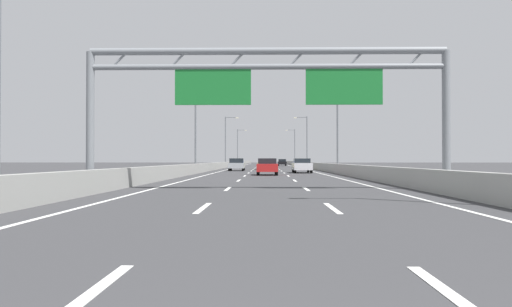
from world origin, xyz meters
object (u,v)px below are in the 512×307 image
object	(u,v)px
streetlamp_left_mid	(198,122)
white_car	(302,165)
streetlamp_left_far	(227,138)
red_car	(267,166)
yellow_car	(265,164)
blue_car	(267,162)
streetlamp_right_mid	(335,122)
streetlamp_right_distant	(294,145)
silver_car	(237,165)
black_car	(282,162)
streetlamp_right_far	(306,138)
sign_gantry	(270,82)
streetlamp_left_distant	(238,145)
streetlamp_left_near	(5,18)

from	to	relation	value
streetlamp_left_mid	white_car	distance (m)	12.39
streetlamp_left_far	red_car	xyz separation A→B (m)	(7.53, -49.68, -4.64)
yellow_car	white_car	size ratio (longest dim) A/B	0.98
blue_car	streetlamp_right_mid	bearing A→B (deg)	-83.73
streetlamp_left_mid	streetlamp_right_mid	size ratio (longest dim) A/B	1.00
streetlamp_left_far	streetlamp_right_distant	distance (m)	42.31
yellow_car	white_car	bearing A→B (deg)	-77.29
yellow_car	silver_car	xyz separation A→B (m)	(-3.34, -8.00, 0.02)
streetlamp_right_mid	blue_car	size ratio (longest dim) A/B	2.05
yellow_car	black_car	bearing A→B (deg)	84.65
streetlamp_left_mid	streetlamp_right_far	size ratio (longest dim) A/B	1.00
streetlamp_right_mid	silver_car	xyz separation A→B (m)	(-11.05, 6.15, -4.64)
sign_gantry	yellow_car	bearing A→B (deg)	90.45
streetlamp_right_far	red_car	bearing A→B (deg)	-98.47
streetlamp_left_mid	streetlamp_left_far	xyz separation A→B (m)	(0.00, 39.58, 0.00)
streetlamp_left_distant	silver_car	xyz separation A→B (m)	(3.89, -73.01, -4.64)
streetlamp_left_distant	black_car	xyz separation A→B (m)	(10.91, -25.74, -4.65)
streetlamp_right_mid	blue_car	world-z (taller)	streetlamp_right_mid
streetlamp_right_distant	streetlamp_left_distant	bearing A→B (deg)	180.00
streetlamp_right_mid	streetlamp_left_distant	distance (m)	80.56
streetlamp_right_distant	yellow_car	size ratio (longest dim) A/B	2.10
sign_gantry	silver_car	xyz separation A→B (m)	(-3.70, 37.63, -4.06)
silver_car	sign_gantry	bearing A→B (deg)	-84.39
streetlamp_left_mid	streetlamp_right_distant	xyz separation A→B (m)	(14.93, 79.17, 0.00)
streetlamp_left_mid	streetlamp_right_distant	distance (m)	80.56
blue_car	streetlamp_left_near	bearing A→B (deg)	-94.10
red_car	streetlamp_right_distant	bearing A→B (deg)	85.26
streetlamp_left_mid	black_car	distance (m)	54.73
silver_car	white_car	size ratio (longest dim) A/B	0.89
blue_car	red_car	size ratio (longest dim) A/B	1.11
white_car	streetlamp_left_distant	bearing A→B (deg)	97.69
streetlamp_right_far	streetlamp_left_distant	bearing A→B (deg)	110.67
streetlamp_left_near	streetlamp_left_distant	size ratio (longest dim) A/B	1.00
red_car	silver_car	size ratio (longest dim) A/B	1.01
red_car	streetlamp_right_mid	bearing A→B (deg)	53.77
white_car	streetlamp_right_far	bearing A→B (deg)	84.85
streetlamp_left_far	yellow_car	size ratio (longest dim) A/B	2.10
streetlamp_right_distant	streetlamp_left_far	bearing A→B (deg)	-110.67
red_car	white_car	distance (m)	7.95
streetlamp_left_distant	white_car	world-z (taller)	streetlamp_left_distant
streetlamp_left_far	silver_car	xyz separation A→B (m)	(3.89, -33.43, -4.64)
streetlamp_right_mid	red_car	distance (m)	13.35
blue_car	red_car	bearing A→B (deg)	-90.05
streetlamp_left_far	streetlamp_right_distant	bearing A→B (deg)	69.33
white_car	yellow_car	bearing A→B (deg)	102.71
red_car	white_car	xyz separation A→B (m)	(3.56, 7.10, 0.00)
sign_gantry	blue_car	bearing A→B (deg)	89.99
streetlamp_left_near	black_car	xyz separation A→B (m)	(10.91, 93.01, -4.65)
red_car	blue_car	bearing A→B (deg)	89.95
black_car	white_car	distance (m)	56.41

